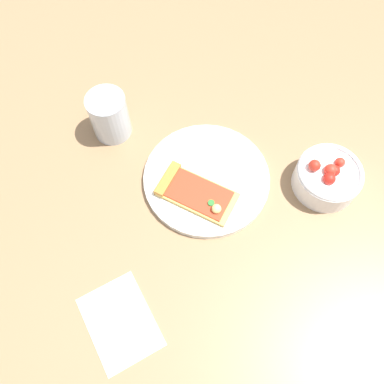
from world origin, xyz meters
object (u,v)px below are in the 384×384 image
at_px(paper_napkin, 120,322).
at_px(salad_bowl, 327,177).
at_px(pizza_slice_main, 193,192).
at_px(plate, 206,179).
at_px(soda_glass, 110,117).

bearing_deg(paper_napkin, salad_bowl, 169.83).
relative_size(pizza_slice_main, salad_bowl, 1.29).
bearing_deg(plate, paper_napkin, 16.29).
bearing_deg(soda_glass, salad_bowl, 118.33).
relative_size(plate, salad_bowl, 1.98).
bearing_deg(paper_napkin, pizza_slice_main, -162.26).
height_order(plate, soda_glass, soda_glass).
relative_size(pizza_slice_main, soda_glass, 1.60).
height_order(pizza_slice_main, salad_bowl, salad_bowl).
distance_m(salad_bowl, soda_glass, 0.46).
distance_m(plate, pizza_slice_main, 0.05).
relative_size(plate, soda_glass, 2.46).
height_order(plate, pizza_slice_main, pizza_slice_main).
height_order(plate, salad_bowl, salad_bowl).
xyz_separation_m(pizza_slice_main, paper_napkin, (0.26, 0.08, -0.02)).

